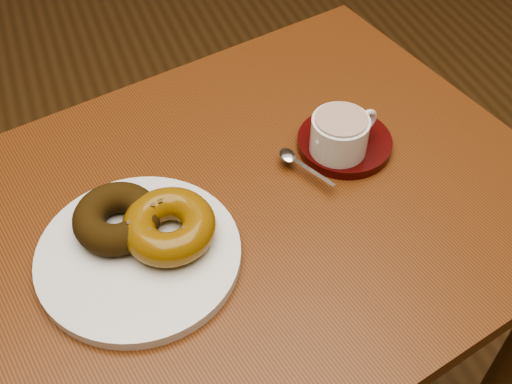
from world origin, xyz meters
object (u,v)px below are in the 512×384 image
object	(u,v)px
cafe_table	(243,262)
donut_plate	(139,255)
saucer	(344,143)
coffee_cup	(340,134)

from	to	relation	value
cafe_table	donut_plate	distance (m)	0.20
donut_plate	saucer	bearing A→B (deg)	15.63
cafe_table	saucer	bearing A→B (deg)	5.30
coffee_cup	donut_plate	bearing A→B (deg)	-178.85
cafe_table	saucer	distance (m)	0.22
cafe_table	saucer	xyz separation A→B (m)	(0.17, 0.05, 0.13)
donut_plate	saucer	distance (m)	0.33
saucer	coffee_cup	size ratio (longest dim) A/B	1.29
cafe_table	coffee_cup	world-z (taller)	coffee_cup
cafe_table	saucer	world-z (taller)	saucer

